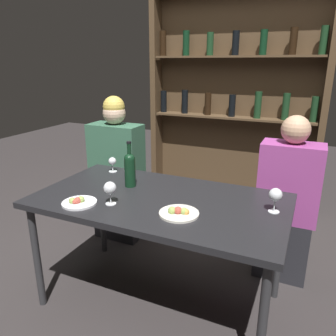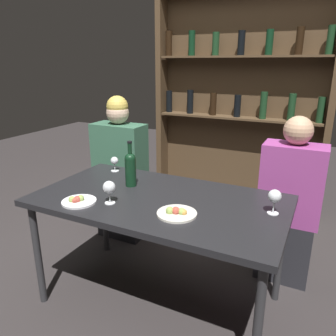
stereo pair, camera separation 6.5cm
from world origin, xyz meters
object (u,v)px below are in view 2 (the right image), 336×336
(seated_person_left, at_px, (120,174))
(seated_person_right, at_px, (289,207))
(wine_glass_1, at_px, (114,161))
(food_plate_1, at_px, (78,201))
(food_plate_0, at_px, (177,213))
(wine_glass_0, at_px, (109,188))
(wine_glass_2, at_px, (275,197))
(wine_bottle, at_px, (130,167))

(seated_person_left, bearing_deg, seated_person_right, 0.00)
(wine_glass_1, relative_size, food_plate_1, 0.55)
(food_plate_0, xyz_separation_m, food_plate_1, (-0.57, -0.11, 0.00))
(food_plate_1, relative_size, seated_person_right, 0.17)
(wine_glass_0, bearing_deg, seated_person_right, 42.10)
(seated_person_left, bearing_deg, wine_glass_2, -21.77)
(wine_bottle, relative_size, food_plate_0, 1.39)
(wine_glass_1, relative_size, seated_person_left, 0.09)
(wine_glass_1, relative_size, wine_glass_2, 0.80)
(wine_glass_0, distance_m, wine_glass_1, 0.58)
(wine_bottle, xyz_separation_m, seated_person_right, (0.93, 0.51, -0.30))
(wine_glass_1, distance_m, seated_person_left, 0.42)
(wine_bottle, height_order, food_plate_0, wine_bottle)
(wine_bottle, bearing_deg, seated_person_left, 130.41)
(wine_bottle, relative_size, wine_glass_1, 2.73)
(wine_glass_2, bearing_deg, food_plate_0, -151.95)
(wine_glass_0, distance_m, wine_glass_2, 0.89)
(food_plate_0, distance_m, food_plate_1, 0.58)
(food_plate_1, height_order, seated_person_left, seated_person_left)
(wine_bottle, bearing_deg, food_plate_1, -108.76)
(wine_glass_2, relative_size, food_plate_0, 0.64)
(wine_glass_0, relative_size, food_plate_1, 0.68)
(wine_bottle, height_order, wine_glass_0, wine_bottle)
(wine_glass_1, distance_m, food_plate_0, 0.85)
(food_plate_0, distance_m, seated_person_right, 0.93)
(food_plate_1, distance_m, seated_person_right, 1.38)
(food_plate_0, bearing_deg, wine_glass_2, 28.05)
(wine_glass_0, xyz_separation_m, seated_person_right, (0.89, 0.80, -0.27))
(wine_glass_2, bearing_deg, wine_glass_1, 169.35)
(wine_glass_2, bearing_deg, seated_person_left, 158.23)
(food_plate_1, bearing_deg, wine_glass_0, 24.09)
(wine_glass_0, xyz_separation_m, wine_glass_2, (0.85, 0.27, 0.00))
(wine_bottle, relative_size, food_plate_1, 1.51)
(wine_bottle, xyz_separation_m, wine_glass_1, (-0.27, 0.20, -0.05))
(food_plate_1, bearing_deg, wine_glass_1, 104.23)
(food_plate_0, distance_m, seated_person_left, 1.18)
(wine_bottle, xyz_separation_m, wine_glass_2, (0.89, -0.02, -0.03))
(wine_bottle, distance_m, food_plate_1, 0.40)
(wine_glass_2, bearing_deg, wine_bottle, 178.85)
(seated_person_left, height_order, seated_person_right, seated_person_left)
(wine_glass_1, relative_size, seated_person_right, 0.09)
(wine_glass_0, bearing_deg, wine_glass_2, 17.63)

